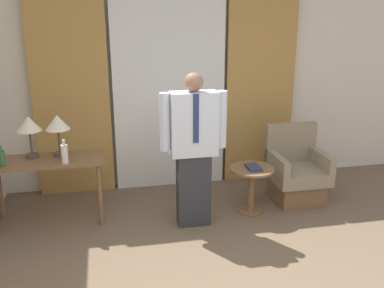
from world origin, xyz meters
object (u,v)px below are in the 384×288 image
object	(u,v)px
table_lamp_left	(29,126)
bottle_by_lamp	(65,154)
table_lamp_right	(58,125)
desk	(47,170)
book	(253,167)
armchair	(296,174)
person	(194,146)
bottle_near_edge	(2,158)
side_table	(251,182)

from	to	relation	value
table_lamp_left	bottle_by_lamp	world-z (taller)	table_lamp_left
table_lamp_left	bottle_by_lamp	distance (m)	0.50
table_lamp_right	bottle_by_lamp	distance (m)	0.36
desk	book	bearing A→B (deg)	-6.19
bottle_by_lamp	armchair	bearing A→B (deg)	3.68
desk	person	world-z (taller)	person
desk	bottle_near_edge	distance (m)	0.46
bottle_by_lamp	armchair	world-z (taller)	bottle_by_lamp
desk	side_table	bearing A→B (deg)	-5.70
bottle_near_edge	side_table	world-z (taller)	bottle_near_edge
desk	bottle_by_lamp	xyz separation A→B (m)	(0.21, -0.16, 0.22)
table_lamp_left	side_table	bearing A→B (deg)	-7.58
bottle_by_lamp	armchair	size ratio (longest dim) A/B	0.28
bottle_near_edge	table_lamp_left	bearing A→B (deg)	40.49
bottle_by_lamp	person	world-z (taller)	person
table_lamp_right	book	xyz separation A→B (m)	(2.09, -0.34, -0.52)
person	armchair	distance (m)	1.51
bottle_by_lamp	book	world-z (taller)	bottle_by_lamp
table_lamp_left	bottle_by_lamp	xyz separation A→B (m)	(0.36, -0.25, -0.25)
person	side_table	distance (m)	0.88
table_lamp_left	armchair	size ratio (longest dim) A/B	0.50
table_lamp_right	armchair	bearing A→B (deg)	-1.75
table_lamp_left	side_table	size ratio (longest dim) A/B	0.84
armchair	side_table	world-z (taller)	armchair
table_lamp_right	bottle_by_lamp	size ratio (longest dim) A/B	1.79
bottle_by_lamp	table_lamp_right	bearing A→B (deg)	105.08
table_lamp_right	bottle_near_edge	distance (m)	0.64
side_table	book	size ratio (longest dim) A/B	2.41
desk	bottle_by_lamp	size ratio (longest dim) A/B	4.73
bottle_by_lamp	person	distance (m)	1.33
table_lamp_right	person	bearing A→B (deg)	-18.11
side_table	table_lamp_left	bearing A→B (deg)	172.42
bottle_near_edge	person	distance (m)	1.94
book	bottle_near_edge	bearing A→B (deg)	177.40
desk	armchair	world-z (taller)	armchair
desk	bottle_near_edge	size ratio (longest dim) A/B	5.59
table_lamp_left	table_lamp_right	size ratio (longest dim) A/B	1.00
table_lamp_right	desk	bearing A→B (deg)	-147.10
table_lamp_left	bottle_near_edge	size ratio (longest dim) A/B	2.12
book	desk	bearing A→B (deg)	173.81
bottle_near_edge	book	size ratio (longest dim) A/B	0.96
table_lamp_right	book	world-z (taller)	table_lamp_right
bottle_near_edge	book	distance (m)	2.64
table_lamp_left	side_table	distance (m)	2.49
table_lamp_left	bottle_near_edge	distance (m)	0.42
table_lamp_right	person	size ratio (longest dim) A/B	0.28
table_lamp_left	bottle_by_lamp	size ratio (longest dim) A/B	1.79
desk	armchair	bearing A→B (deg)	0.20
bottle_by_lamp	book	xyz separation A→B (m)	(2.02, -0.08, -0.27)
table_lamp_right	side_table	distance (m)	2.22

